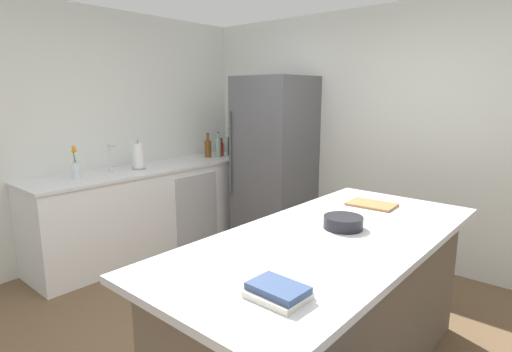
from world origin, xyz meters
name	(u,v)px	position (x,y,z in m)	size (l,w,h in m)	color
ground_plane	(248,351)	(0.00, 0.00, 0.00)	(7.20, 7.20, 0.00)	brown
wall_rear	(393,136)	(0.00, 2.25, 1.30)	(6.00, 0.10, 2.60)	silver
wall_left	(67,137)	(-2.45, 0.00, 1.30)	(0.10, 6.00, 2.60)	silver
counter_run_left	(155,207)	(-2.08, 0.75, 0.47)	(0.67, 2.73, 0.94)	white
kitchen_island	(328,307)	(0.53, 0.13, 0.47)	(1.03, 2.29, 0.92)	brown
refrigerator	(274,161)	(-1.22, 1.83, 0.96)	(0.77, 0.76, 1.92)	#56565B
sink_faucet	(110,157)	(-2.12, 0.27, 1.09)	(0.15, 0.05, 0.30)	silver
flower_vase	(75,167)	(-2.09, -0.11, 1.05)	(0.07, 0.07, 0.31)	silver
paper_towel_roll	(138,157)	(-2.08, 0.58, 1.07)	(0.14, 0.14, 0.31)	gray
soda_bottle	(230,143)	(-2.12, 2.00, 1.08)	(0.08, 0.08, 0.35)	silver
wine_bottle	(230,145)	(-2.02, 1.91, 1.07)	(0.07, 0.07, 0.32)	#19381E
hot_sauce_bottle	(222,149)	(-2.08, 1.81, 1.03)	(0.05, 0.05, 0.23)	red
gin_bottle	(218,147)	(-2.04, 1.72, 1.06)	(0.07, 0.07, 0.32)	#8CB79E
whiskey_bottle	(208,148)	(-2.13, 1.62, 1.05)	(0.08, 0.08, 0.30)	brown
cookbook_stack	(278,292)	(0.75, -0.65, 0.95)	(0.23, 0.19, 0.06)	silver
mixing_bowl	(343,222)	(0.53, 0.29, 0.96)	(0.24, 0.24, 0.08)	black
cutting_board	(372,204)	(0.43, 0.88, 0.93)	(0.34, 0.25, 0.02)	#9E7042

